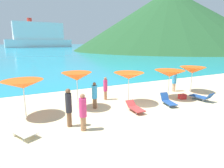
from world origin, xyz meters
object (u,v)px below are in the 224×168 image
object	(u,v)px
beachgoer_4	(69,106)
umbrella_1	(77,76)
lounge_chair_2	(168,101)
cooler_box	(182,97)
beachgoer_3	(83,111)
beachgoer_2	(105,88)
beachgoer_1	(174,80)
umbrella_4	(192,70)
umbrella_2	(129,76)
lounge_chair_1	(135,107)
beachgoer_0	(95,95)
umbrella_3	(170,73)
lounge_chair_3	(202,96)
cruise_ship	(39,36)
umbrella_0	(23,84)
lounge_chair_0	(22,130)

from	to	relation	value
beachgoer_4	umbrella_1	bearing A→B (deg)	-77.68
lounge_chair_2	cooler_box	distance (m)	1.97
beachgoer_3	cooler_box	bearing A→B (deg)	24.08
beachgoer_3	beachgoer_2	bearing A→B (deg)	65.96
umbrella_1	beachgoer_1	xyz separation A→B (m)	(8.40, 0.62, -1.08)
umbrella_4	lounge_chair_2	world-z (taller)	umbrella_4
umbrella_2	umbrella_4	size ratio (longest dim) A/B	1.00
cooler_box	lounge_chair_1	bearing A→B (deg)	-163.05
beachgoer_0	umbrella_3	bearing A→B (deg)	-10.06
lounge_chair_3	cruise_ship	bearing A→B (deg)	-98.85
umbrella_2	cruise_ship	bearing A→B (deg)	86.36
beachgoer_3	cruise_ship	bearing A→B (deg)	97.24
umbrella_3	beachgoer_1	distance (m)	2.54
umbrella_4	beachgoer_4	xyz separation A→B (m)	(-10.53, -2.07, -0.81)
umbrella_0	beachgoer_4	bearing A→B (deg)	-50.52
beachgoer_2	cooler_box	distance (m)	5.62
umbrella_1	lounge_chair_0	xyz separation A→B (m)	(-3.17, -2.33, -1.73)
umbrella_4	umbrella_2	bearing A→B (deg)	-176.71
umbrella_3	umbrella_4	world-z (taller)	umbrella_4
beachgoer_4	umbrella_0	bearing A→B (deg)	-12.98
umbrella_2	beachgoer_4	bearing A→B (deg)	-158.45
lounge_chair_3	umbrella_0	bearing A→B (deg)	-17.91
lounge_chair_2	lounge_chair_0	bearing A→B (deg)	-164.58
umbrella_3	beachgoer_4	world-z (taller)	umbrella_3
lounge_chair_1	lounge_chair_0	bearing A→B (deg)	-175.52
umbrella_2	cruise_ship	size ratio (longest dim) A/B	0.04
beachgoer_3	lounge_chair_0	bearing A→B (deg)	177.74
umbrella_3	umbrella_4	bearing A→B (deg)	11.14
umbrella_0	umbrella_2	bearing A→B (deg)	-4.94
umbrella_4	lounge_chair_3	distance (m)	2.76
beachgoer_1	lounge_chair_0	bearing A→B (deg)	-119.81
lounge_chair_1	beachgoer_3	distance (m)	3.70
lounge_chair_1	cooler_box	distance (m)	4.55
lounge_chair_3	beachgoer_3	size ratio (longest dim) A/B	0.92
lounge_chair_3	beachgoer_4	bearing A→B (deg)	-6.46
umbrella_1	umbrella_2	size ratio (longest dim) A/B	1.07
umbrella_0	lounge_chair_3	bearing A→B (deg)	-10.91
umbrella_4	lounge_chair_2	xyz separation A→B (m)	(-3.94, -1.66, -1.56)
umbrella_1	umbrella_4	size ratio (longest dim) A/B	1.07
umbrella_0	lounge_chair_3	xyz separation A→B (m)	(11.24, -2.17, -1.55)
beachgoer_0	beachgoer_3	distance (m)	3.05
umbrella_0	beachgoer_3	world-z (taller)	umbrella_0
umbrella_0	beachgoer_1	distance (m)	11.40
beachgoer_1	lounge_chair_1	bearing A→B (deg)	-108.84
umbrella_4	cooler_box	distance (m)	2.86
umbrella_2	cooler_box	distance (m)	4.53
umbrella_3	lounge_chair_1	size ratio (longest dim) A/B	1.46
beachgoer_3	cruise_ship	world-z (taller)	cruise_ship
umbrella_2	cruise_ship	world-z (taller)	cruise_ship
umbrella_0	lounge_chair_1	xyz separation A→B (m)	(5.83, -1.94, -1.58)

